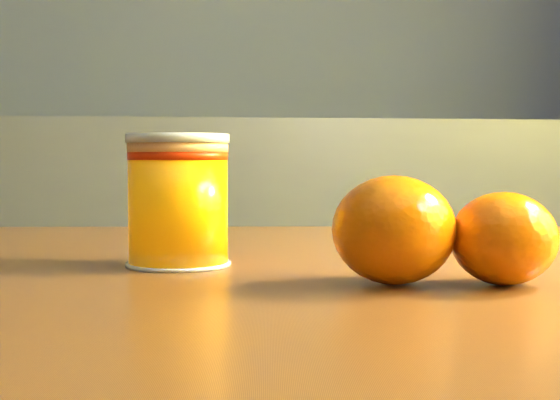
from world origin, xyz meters
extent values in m
cube|color=brown|center=(0.76, 0.29, 0.73)|extent=(1.07, 0.81, 0.04)
cylinder|color=orange|center=(0.62, 0.32, 0.79)|extent=(0.07, 0.07, 0.08)
cylinder|color=#FFAE68|center=(0.62, 0.32, 0.83)|extent=(0.07, 0.07, 0.01)
cylinder|color=silver|center=(0.62, 0.32, 0.84)|extent=(0.07, 0.07, 0.00)
ellipsoid|color=orange|center=(0.75, 0.22, 0.78)|extent=(0.10, 0.10, 0.07)
ellipsoid|color=orange|center=(0.82, 0.21, 0.78)|extent=(0.08, 0.08, 0.06)
camera|label=1|loc=(0.62, -0.24, 0.83)|focal=50.00mm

